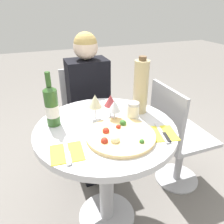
{
  "coord_description": "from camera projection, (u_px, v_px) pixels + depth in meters",
  "views": [
    {
      "loc": [
        -0.33,
        -0.99,
        1.37
      ],
      "look_at": [
        0.03,
        -0.03,
        0.84
      ],
      "focal_mm": 35.0,
      "sensor_mm": 36.0,
      "label": 1
    }
  ],
  "objects": [
    {
      "name": "dining_table",
      "position": [
        106.0,
        151.0,
        1.29
      ],
      "size": [
        0.79,
        0.79,
        0.74
      ],
      "color": "#B2B2B7",
      "rests_on": "ground_plane"
    },
    {
      "name": "tall_carafe",
      "position": [
        141.0,
        87.0,
        1.3
      ],
      "size": [
        0.09,
        0.09,
        0.35
      ],
      "color": "tan",
      "rests_on": "dining_table"
    },
    {
      "name": "seated_diner",
      "position": [
        91.0,
        114.0,
        1.8
      ],
      "size": [
        0.32,
        0.44,
        1.17
      ],
      "rotation": [
        0.0,
        0.0,
        3.14
      ],
      "color": "black",
      "rests_on": "ground_plane"
    },
    {
      "name": "wine_glass_front_right",
      "position": [
        114.0,
        106.0,
        1.22
      ],
      "size": [
        0.07,
        0.07,
        0.13
      ],
      "color": "silver",
      "rests_on": "dining_table"
    },
    {
      "name": "place_setting_left",
      "position": [
        67.0,
        153.0,
        1.0
      ],
      "size": [
        0.16,
        0.19,
        0.01
      ],
      "color": "yellow",
      "rests_on": "dining_table"
    },
    {
      "name": "ground_plane",
      "position": [
        107.0,
        216.0,
        1.55
      ],
      "size": [
        12.0,
        12.0,
        0.0
      ],
      "primitive_type": "plane",
      "color": "slate",
      "rests_on": "ground"
    },
    {
      "name": "chair_behind_diner",
      "position": [
        88.0,
        118.0,
        1.97
      ],
      "size": [
        0.4,
        0.4,
        0.85
      ],
      "rotation": [
        0.0,
        0.0,
        3.14
      ],
      "color": "#ADADB2",
      "rests_on": "ground_plane"
    },
    {
      "name": "chair_empty_side",
      "position": [
        177.0,
        139.0,
        1.67
      ],
      "size": [
        0.4,
        0.4,
        0.85
      ],
      "rotation": [
        0.0,
        0.0,
        -1.57
      ],
      "color": "#ADADB2",
      "rests_on": "ground_plane"
    },
    {
      "name": "sugar_shaker",
      "position": [
        133.0,
        111.0,
        1.26
      ],
      "size": [
        0.07,
        0.07,
        0.11
      ],
      "color": "silver",
      "rests_on": "dining_table"
    },
    {
      "name": "wine_glass_back_left",
      "position": [
        95.0,
        101.0,
        1.23
      ],
      "size": [
        0.08,
        0.08,
        0.16
      ],
      "color": "silver",
      "rests_on": "dining_table"
    },
    {
      "name": "wine_bottle",
      "position": [
        52.0,
        106.0,
        1.18
      ],
      "size": [
        0.07,
        0.07,
        0.3
      ],
      "color": "#2D5623",
      "rests_on": "dining_table"
    },
    {
      "name": "place_setting_right",
      "position": [
        162.0,
        134.0,
        1.14
      ],
      "size": [
        0.18,
        0.19,
        0.01
      ],
      "color": "yellow",
      "rests_on": "dining_table"
    },
    {
      "name": "wine_glass_back_right",
      "position": [
        110.0,
        101.0,
        1.27
      ],
      "size": [
        0.07,
        0.07,
        0.14
      ],
      "color": "silver",
      "rests_on": "dining_table"
    },
    {
      "name": "pizza_large",
      "position": [
        120.0,
        135.0,
        1.11
      ],
      "size": [
        0.36,
        0.36,
        0.05
      ],
      "color": "#E5C17F",
      "rests_on": "dining_table"
    }
  ]
}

